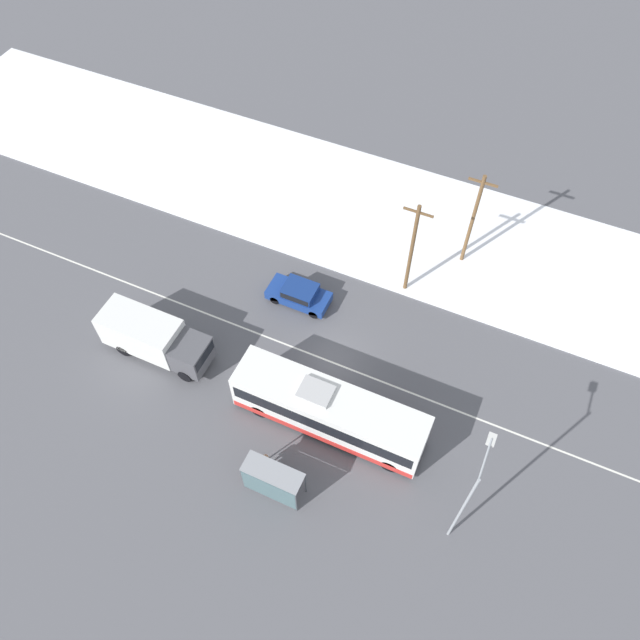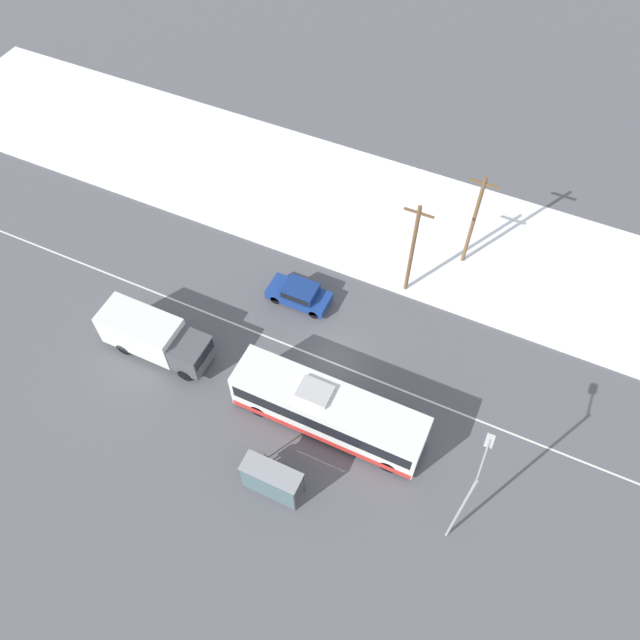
# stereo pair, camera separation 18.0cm
# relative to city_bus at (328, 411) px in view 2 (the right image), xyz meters

# --- Properties ---
(ground_plane) EXTENTS (120.00, 120.00, 0.00)m
(ground_plane) POSITION_rel_city_bus_xyz_m (-1.54, 3.77, -1.58)
(ground_plane) COLOR #56565B
(snow_lot) EXTENTS (80.00, 11.83, 0.12)m
(snow_lot) POSITION_rel_city_bus_xyz_m (-1.54, 16.29, -1.52)
(snow_lot) COLOR white
(snow_lot) RESTS_ON ground_plane
(lane_marking_center) EXTENTS (60.00, 0.12, 0.00)m
(lane_marking_center) POSITION_rel_city_bus_xyz_m (-1.54, 3.77, -1.57)
(lane_marking_center) COLOR silver
(lane_marking_center) RESTS_ON ground_plane
(city_bus) EXTENTS (10.87, 2.57, 3.23)m
(city_bus) POSITION_rel_city_bus_xyz_m (0.00, 0.00, 0.00)
(city_bus) COLOR white
(city_bus) RESTS_ON ground_plane
(box_truck) EXTENTS (6.75, 2.30, 2.80)m
(box_truck) POSITION_rel_city_bus_xyz_m (-11.46, 0.12, -0.01)
(box_truck) COLOR silver
(box_truck) RESTS_ON ground_plane
(sedan_car) EXTENTS (4.03, 1.80, 1.42)m
(sedan_car) POSITION_rel_city_bus_xyz_m (-5.27, 7.15, -0.80)
(sedan_car) COLOR navy
(sedan_car) RESTS_ON ground_plane
(pedestrian_at_stop) EXTENTS (0.56, 0.25, 1.55)m
(pedestrian_at_stop) POSITION_rel_city_bus_xyz_m (-1.98, -3.76, -0.62)
(pedestrian_at_stop) COLOR #23232D
(pedestrian_at_stop) RESTS_ON ground_plane
(bus_shelter) EXTENTS (3.18, 1.20, 2.40)m
(bus_shelter) POSITION_rel_city_bus_xyz_m (-1.06, -4.96, 0.10)
(bus_shelter) COLOR gray
(bus_shelter) RESTS_ON ground_plane
(streetlamp) EXTENTS (0.36, 2.44, 7.60)m
(streetlamp) POSITION_rel_city_bus_xyz_m (8.05, -2.69, 3.19)
(streetlamp) COLOR #9EA3A8
(streetlamp) RESTS_ON ground_plane
(utility_pole_roadside) EXTENTS (1.80, 0.24, 7.51)m
(utility_pole_roadside) POSITION_rel_city_bus_xyz_m (0.60, 10.92, 2.36)
(utility_pole_roadside) COLOR brown
(utility_pole_roadside) RESTS_ON ground_plane
(utility_pole_snowlot) EXTENTS (1.80, 0.24, 7.50)m
(utility_pole_snowlot) POSITION_rel_city_bus_xyz_m (3.26, 14.82, 2.36)
(utility_pole_snowlot) COLOR brown
(utility_pole_snowlot) RESTS_ON ground_plane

